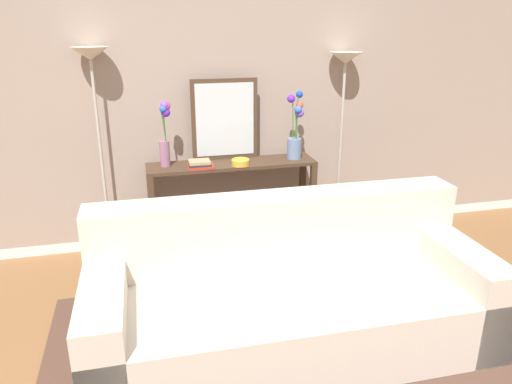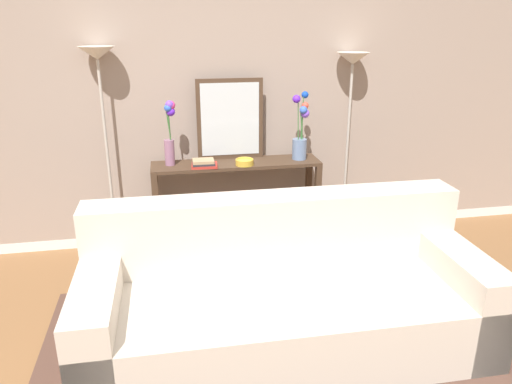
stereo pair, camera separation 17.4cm
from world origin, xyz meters
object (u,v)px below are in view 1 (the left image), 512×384
(book_stack, at_px, (200,164))
(floor_lamp_right, at_px, (343,94))
(book_row_under_console, at_px, (187,247))
(wall_mirror, at_px, (225,120))
(console_table, at_px, (232,190))
(floor_lamp_left, at_px, (95,97))
(vase_tall_flowers, at_px, (165,133))
(couch, at_px, (289,297))
(fruit_bowl, at_px, (241,162))
(vase_short_flowers, at_px, (295,134))

(book_stack, bearing_deg, floor_lamp_right, 8.09)
(book_row_under_console, bearing_deg, wall_mirror, 19.03)
(console_table, height_order, floor_lamp_right, floor_lamp_right)
(floor_lamp_left, distance_m, vase_tall_flowers, 0.60)
(console_table, bearing_deg, couch, -86.48)
(floor_lamp_left, relative_size, wall_mirror, 2.56)
(wall_mirror, height_order, book_row_under_console, wall_mirror)
(floor_lamp_right, distance_m, wall_mirror, 1.07)
(book_stack, bearing_deg, wall_mirror, 40.64)
(fruit_bowl, relative_size, book_row_under_console, 0.45)
(wall_mirror, xyz_separation_m, book_stack, (-0.25, -0.22, -0.31))
(console_table, distance_m, fruit_bowl, 0.29)
(wall_mirror, xyz_separation_m, fruit_bowl, (0.08, -0.23, -0.31))
(floor_lamp_left, bearing_deg, book_row_under_console, -8.98)
(book_stack, xyz_separation_m, book_row_under_console, (-0.13, 0.08, -0.77))
(floor_lamp_left, bearing_deg, book_stack, -13.50)
(console_table, distance_m, book_row_under_console, 0.64)
(vase_short_flowers, relative_size, book_stack, 2.60)
(vase_tall_flowers, relative_size, vase_short_flowers, 0.93)
(vase_tall_flowers, bearing_deg, vase_short_flowers, -0.98)
(vase_tall_flowers, bearing_deg, floor_lamp_left, 170.45)
(floor_lamp_left, height_order, book_stack, floor_lamp_left)
(wall_mirror, xyz_separation_m, vase_tall_flowers, (-0.51, -0.12, -0.06))
(book_stack, bearing_deg, floor_lamp_left, 166.50)
(floor_lamp_left, xyz_separation_m, vase_short_flowers, (1.61, -0.10, -0.35))
(vase_short_flowers, distance_m, book_stack, 0.86)
(vase_tall_flowers, xyz_separation_m, book_stack, (0.26, -0.10, -0.25))
(book_stack, bearing_deg, couch, -74.26)
(wall_mirror, distance_m, book_row_under_console, 1.15)
(floor_lamp_left, distance_m, book_stack, 0.96)
(couch, bearing_deg, floor_lamp_right, 57.60)
(wall_mirror, bearing_deg, vase_short_flowers, -13.08)
(floor_lamp_left, xyz_separation_m, vase_tall_flowers, (0.51, -0.09, -0.29))
(fruit_bowl, relative_size, book_stack, 0.68)
(console_table, height_order, vase_tall_flowers, vase_tall_flowers)
(floor_lamp_right, distance_m, book_stack, 1.40)
(fruit_bowl, distance_m, book_row_under_console, 0.90)
(floor_lamp_left, height_order, vase_short_flowers, floor_lamp_left)
(book_stack, bearing_deg, vase_short_flowers, 5.49)
(vase_short_flowers, xyz_separation_m, book_row_under_console, (-0.97, 0.00, -0.96))
(floor_lamp_left, bearing_deg, fruit_bowl, -10.00)
(vase_short_flowers, distance_m, book_row_under_console, 1.36)
(vase_tall_flowers, bearing_deg, floor_lamp_right, 3.16)
(floor_lamp_left, bearing_deg, floor_lamp_right, 0.00)
(vase_tall_flowers, distance_m, vase_short_flowers, 1.09)
(vase_tall_flowers, xyz_separation_m, book_row_under_console, (0.13, -0.02, -1.02))
(couch, bearing_deg, console_table, 93.52)
(vase_tall_flowers, bearing_deg, couch, -65.89)
(floor_lamp_right, relative_size, book_row_under_console, 5.05)
(wall_mirror, bearing_deg, couch, -85.72)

